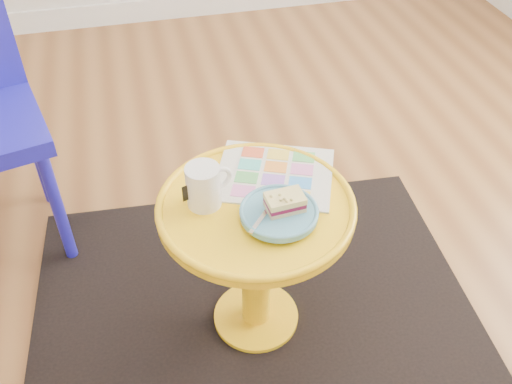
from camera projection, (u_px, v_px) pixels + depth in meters
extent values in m
plane|color=brown|center=(221.00, 289.00, 1.77)|extent=(4.00, 4.00, 0.00)
cube|color=white|center=(152.00, 10.00, 3.18)|extent=(4.00, 0.02, 0.12)
cube|color=black|center=(256.00, 318.00, 1.69)|extent=(1.37, 1.19, 0.01)
cylinder|color=yellow|center=(256.00, 316.00, 1.68)|extent=(0.25, 0.25, 0.02)
cylinder|color=yellow|center=(256.00, 268.00, 1.54)|extent=(0.08, 0.08, 0.42)
cylinder|color=yellow|center=(256.00, 208.00, 1.39)|extent=(0.49, 0.49, 0.02)
cylinder|color=#201CB6|center=(59.00, 210.00, 1.74)|extent=(0.04, 0.04, 0.41)
cylinder|color=#201CB6|center=(37.00, 154.00, 1.95)|extent=(0.04, 0.04, 0.41)
cube|color=silver|center=(274.00, 174.00, 1.47)|extent=(0.37, 0.34, 0.01)
cylinder|color=white|center=(203.00, 186.00, 1.35)|extent=(0.08, 0.08, 0.11)
torus|color=white|center=(220.00, 178.00, 1.37)|extent=(0.06, 0.03, 0.06)
cylinder|color=#D1B78C|center=(202.00, 170.00, 1.32)|extent=(0.08, 0.08, 0.01)
cylinder|color=#5394B0|center=(279.00, 216.00, 1.34)|extent=(0.07, 0.07, 0.01)
cylinder|color=#5394B0|center=(279.00, 213.00, 1.34)|extent=(0.19, 0.19, 0.01)
cube|color=#D3BC8C|center=(285.00, 206.00, 1.33)|extent=(0.09, 0.07, 0.01)
cube|color=maroon|center=(285.00, 203.00, 1.33)|extent=(0.09, 0.06, 0.01)
cube|color=#EADB8C|center=(285.00, 198.00, 1.32)|extent=(0.09, 0.07, 0.02)
cube|color=silver|center=(262.00, 218.00, 1.31)|extent=(0.08, 0.09, 0.00)
cube|color=silver|center=(275.00, 200.00, 1.36)|extent=(0.04, 0.04, 0.00)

